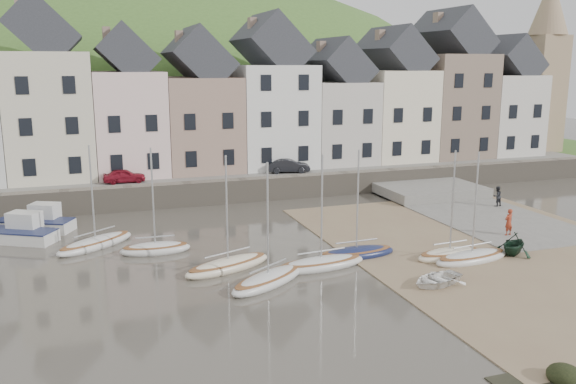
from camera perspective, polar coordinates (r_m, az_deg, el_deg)
name	(u,v)px	position (r m, az deg, el deg)	size (l,w,h in m)	color
ground	(325,270)	(31.76, 3.55, -7.47)	(160.00, 160.00, 0.00)	#464137
quay_land	(205,163)	(61.51, -7.90, 2.79)	(90.00, 30.00, 1.50)	#3F6127
quay_street	(232,174)	(50.30, -5.37, 1.68)	(70.00, 7.00, 0.10)	slate
seawall	(243,190)	(47.09, -4.35, 0.18)	(70.00, 1.20, 1.80)	slate
beach	(499,249)	(37.19, 19.48, -5.16)	(18.00, 26.00, 0.06)	#7E664D
slipway	(473,212)	(45.65, 17.26, -1.82)	(8.00, 18.00, 0.12)	slate
hillside	(139,260)	(92.40, -14.03, -6.26)	(134.40, 84.00, 84.00)	#3F6127
townhouse_terrace	(241,102)	(53.39, -4.54, 8.55)	(61.05, 8.00, 13.93)	white
church_spire	(545,59)	(69.19, 23.32, 11.54)	(4.00, 4.00, 18.00)	#997F60
sailboat_0	(96,243)	(37.29, -17.87, -4.64)	(5.16, 4.46, 6.32)	silver
sailboat_1	(155,248)	(35.31, -12.52, -5.26)	(4.06, 1.68, 6.32)	silver
sailboat_2	(228,265)	(31.90, -5.74, -6.93)	(5.42, 3.33, 6.32)	beige
sailboat_3	(268,279)	(29.74, -1.90, -8.31)	(5.06, 3.99, 6.32)	silver
sailboat_4	(321,263)	(32.00, 3.18, -6.82)	(5.24, 2.00, 6.32)	silver
sailboat_5	(356,253)	(33.88, 6.53, -5.79)	(4.77, 1.70, 6.32)	#161E45
sailboat_6	(472,257)	(34.46, 17.12, -5.96)	(4.99, 2.11, 6.32)	silver
sailboat_7	(449,254)	(34.61, 15.14, -5.75)	(4.16, 1.79, 6.32)	beige
motorboat_0	(16,232)	(40.25, -24.54, -3.46)	(5.49, 4.15, 1.70)	silver
motorboat_2	(37,222)	(42.24, -22.81, -2.61)	(5.20, 3.71, 1.70)	silver
rowboat_white	(436,279)	(30.36, 13.97, -8.04)	(2.07, 2.90, 0.60)	white
rowboat_green	(514,244)	(36.18, 20.71, -4.63)	(2.10, 2.43, 1.28)	black
person_red	(509,222)	(39.85, 20.29, -2.70)	(0.61, 0.40, 1.67)	maroon
person_dark	(497,196)	(47.59, 19.31, -0.38)	(0.74, 0.58, 1.52)	#222328
car_left	(124,176)	(47.95, -15.34, 1.50)	(1.28, 3.19, 1.09)	maroon
car_right	(289,166)	(50.54, 0.06, 2.52)	(1.23, 3.54, 1.17)	black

